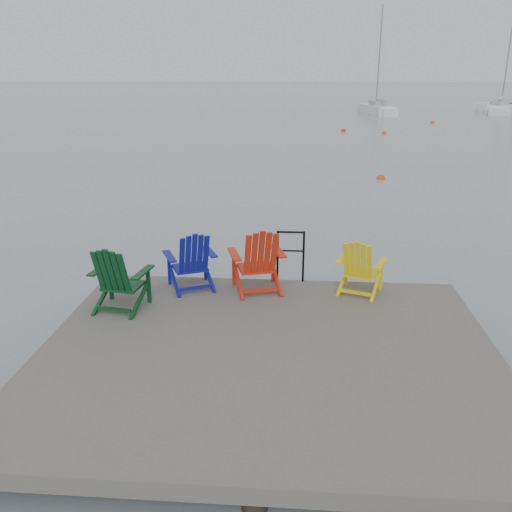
# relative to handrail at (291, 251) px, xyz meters

# --- Properties ---
(ground) EXTENTS (400.00, 400.00, 0.00)m
(ground) POSITION_rel_handrail_xyz_m (-0.25, -2.45, -1.04)
(ground) COLOR gray
(ground) RESTS_ON ground
(dock) EXTENTS (6.00, 5.00, 1.40)m
(dock) POSITION_rel_handrail_xyz_m (-0.25, -2.45, -0.69)
(dock) COLOR #2F2C2A
(dock) RESTS_ON ground
(handrail) EXTENTS (0.48, 0.04, 0.90)m
(handrail) POSITION_rel_handrail_xyz_m (0.00, 0.00, 0.00)
(handrail) COLOR black
(handrail) RESTS_ON dock
(chair_green) EXTENTS (0.90, 0.85, 1.03)m
(chair_green) POSITION_rel_handrail_xyz_m (-2.55, -1.37, -0.02)
(chair_green) COLOR #0A3819
(chair_green) RESTS_ON dock
(chair_blue) EXTENTS (0.98, 0.94, 1.00)m
(chair_blue) POSITION_rel_handrail_xyz_m (-1.62, -0.47, -0.04)
(chair_blue) COLOR navy
(chair_blue) RESTS_ON dock
(chair_red) EXTENTS (1.02, 0.97, 1.09)m
(chair_red) POSITION_rel_handrail_xyz_m (-0.52, -0.49, 0.01)
(chair_red) COLOR red
(chair_red) RESTS_ON dock
(chair_yellow) EXTENTS (0.89, 0.85, 0.93)m
(chair_yellow) POSITION_rel_handrail_xyz_m (1.12, -0.47, -0.07)
(chair_yellow) COLOR yellow
(chair_yellow) RESTS_ON dock
(sailboat_near) EXTENTS (3.06, 7.32, 9.98)m
(sailboat_near) POSITION_rel_handrail_xyz_m (7.60, 45.77, -0.69)
(sailboat_near) COLOR white
(sailboat_near) RESTS_ON ground
(sailboat_mid) EXTENTS (5.19, 8.76, 11.78)m
(sailboat_mid) POSITION_rel_handrail_xyz_m (20.05, 48.43, -0.69)
(sailboat_mid) COLOR white
(sailboat_mid) RESTS_ON ground
(buoy_a) EXTENTS (0.33, 0.33, 0.33)m
(buoy_a) POSITION_rel_handrail_xyz_m (3.30, 12.24, -1.04)
(buoy_a) COLOR #F83B0E
(buoy_a) RESTS_ON ground
(buoy_b) EXTENTS (0.35, 0.35, 0.35)m
(buoy_b) POSITION_rel_handrail_xyz_m (3.19, 29.53, -1.04)
(buoy_b) COLOR red
(buoy_b) RESTS_ON ground
(buoy_c) EXTENTS (0.32, 0.32, 0.32)m
(buoy_c) POSITION_rel_handrail_xyz_m (5.77, 28.28, -1.04)
(buoy_c) COLOR #ED400D
(buoy_c) RESTS_ON ground
(buoy_d) EXTENTS (0.35, 0.35, 0.35)m
(buoy_d) POSITION_rel_handrail_xyz_m (10.73, 36.28, -1.04)
(buoy_d) COLOR #EA460D
(buoy_d) RESTS_ON ground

